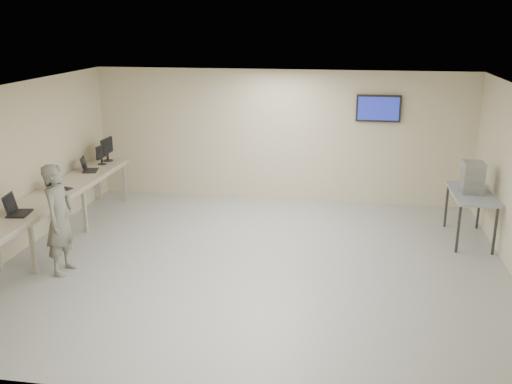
# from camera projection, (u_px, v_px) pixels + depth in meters

# --- Properties ---
(room) EXTENTS (8.01, 7.01, 2.81)m
(room) POSITION_uv_depth(u_px,v_px,m) (257.00, 179.00, 8.86)
(room) COLOR #B4B4B2
(room) RESTS_ON ground
(workbench) EXTENTS (0.76, 6.00, 0.90)m
(workbench) POSITION_uv_depth(u_px,v_px,m) (43.00, 204.00, 9.52)
(workbench) COLOR tan
(workbench) RESTS_ON ground
(laptop_1) EXTENTS (0.39, 0.44, 0.31)m
(laptop_1) POSITION_uv_depth(u_px,v_px,m) (15.00, 209.00, 8.79)
(laptop_1) COLOR black
(laptop_1) RESTS_ON workbench
(laptop_2) EXTENTS (0.39, 0.42, 0.28)m
(laptop_2) POSITION_uv_depth(u_px,v_px,m) (57.00, 186.00, 10.01)
(laptop_2) COLOR black
(laptop_2) RESTS_ON workbench
(laptop_3) EXTENTS (0.38, 0.42, 0.28)m
(laptop_3) POSITION_uv_depth(u_px,v_px,m) (88.00, 167.00, 11.28)
(laptop_3) COLOR black
(laptop_3) RESTS_ON workbench
(monitor_near) EXTENTS (0.18, 0.41, 0.41)m
(monitor_near) POSITION_uv_depth(u_px,v_px,m) (101.00, 153.00, 11.75)
(monitor_near) COLOR black
(monitor_near) RESTS_ON workbench
(monitor_far) EXTENTS (0.22, 0.49, 0.49)m
(monitor_far) POSITION_uv_depth(u_px,v_px,m) (107.00, 147.00, 12.01)
(monitor_far) COLOR black
(monitor_far) RESTS_ON workbench
(soldier) EXTENTS (0.42, 0.63, 1.74)m
(soldier) POSITION_uv_depth(u_px,v_px,m) (60.00, 219.00, 8.67)
(soldier) COLOR gray
(soldier) RESTS_ON ground
(side_table) EXTENTS (0.69, 1.47, 0.88)m
(side_table) POSITION_uv_depth(u_px,v_px,m) (472.00, 197.00, 9.98)
(side_table) COLOR #8F9AA4
(side_table) RESTS_ON ground
(storage_bins) EXTENTS (0.35, 0.39, 0.55)m
(storage_bins) POSITION_uv_depth(u_px,v_px,m) (473.00, 177.00, 9.88)
(storage_bins) COLOR #9F9F9F
(storage_bins) RESTS_ON side_table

